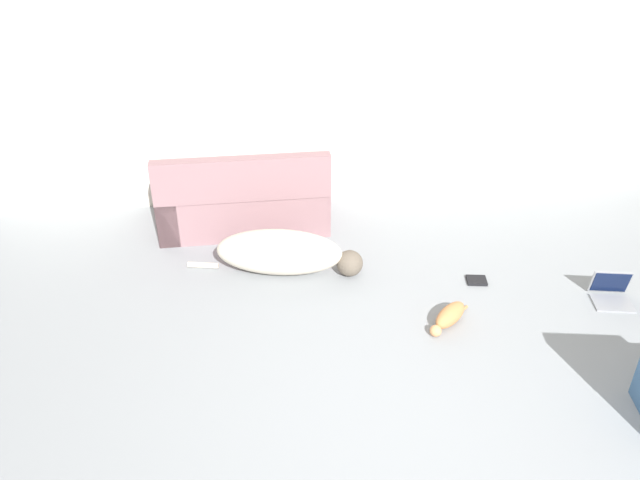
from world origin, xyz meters
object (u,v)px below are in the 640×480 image
(couch, at_px, (244,200))
(dog, at_px, (283,253))
(cat, at_px, (449,316))
(laptop_open, at_px, (611,291))
(book_black, at_px, (477,280))

(couch, height_order, dog, couch)
(dog, height_order, cat, dog)
(couch, relative_size, laptop_open, 4.60)
(dog, distance_m, cat, 1.55)
(book_black, bearing_deg, couch, 148.09)
(dog, height_order, book_black, dog)
(cat, relative_size, book_black, 2.25)
(dog, height_order, laptop_open, dog)
(couch, distance_m, dog, 0.97)
(cat, bearing_deg, book_black, -169.34)
(cat, distance_m, book_black, 0.70)
(book_black, bearing_deg, laptop_open, -19.65)
(couch, bearing_deg, laptop_open, 150.30)
(dog, xyz_separation_m, cat, (1.25, -0.90, -0.12))
(couch, relative_size, cat, 3.91)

